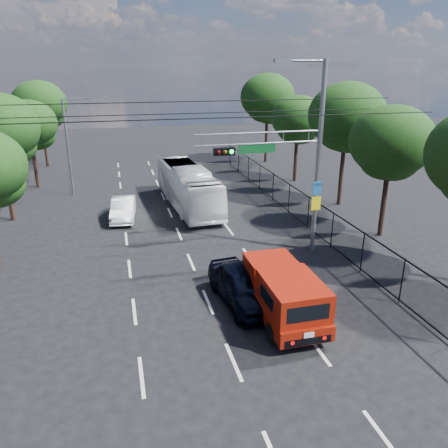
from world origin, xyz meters
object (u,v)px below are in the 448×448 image
object	(u,v)px
red_pickup	(281,291)
white_van	(123,209)
white_bus	(188,186)
signal_mast	(296,152)
navy_hatchback	(242,286)

from	to	relation	value
red_pickup	white_van	distance (m)	14.36
red_pickup	white_bus	distance (m)	14.94
signal_mast	red_pickup	xyz separation A→B (m)	(-2.77, -5.71, -4.16)
red_pickup	white_bus	bearing A→B (deg)	94.06
signal_mast	red_pickup	bearing A→B (deg)	-115.89
red_pickup	white_van	size ratio (longest dim) A/B	1.37
signal_mast	navy_hatchback	xyz separation A→B (m)	(-3.92, -4.36, -4.48)
signal_mast	navy_hatchback	bearing A→B (deg)	-131.96
red_pickup	navy_hatchback	world-z (taller)	red_pickup
signal_mast	white_bus	distance (m)	10.67
white_bus	white_van	world-z (taller)	white_bus
signal_mast	navy_hatchback	world-z (taller)	signal_mast
white_bus	signal_mast	bearing A→B (deg)	-71.60
red_pickup	navy_hatchback	bearing A→B (deg)	130.45
red_pickup	white_van	xyz separation A→B (m)	(-5.51, 13.25, -0.42)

